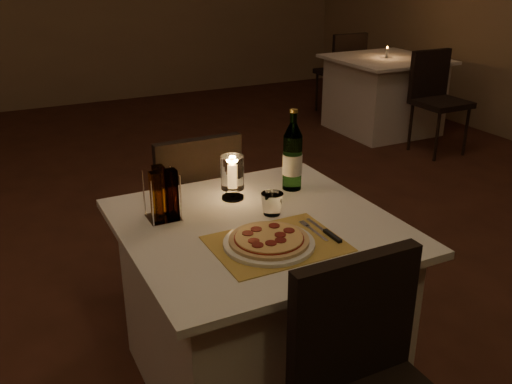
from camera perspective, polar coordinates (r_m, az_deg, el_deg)
name	(u,v)px	position (r m, az deg, el deg)	size (l,w,h in m)	color
floor	(177,356)	(2.72, -7.94, -15.93)	(8.00, 10.00, 0.02)	#442115
main_table	(258,305)	(2.34, 0.22, -11.23)	(1.00, 1.00, 0.74)	silver
chair_near	(371,380)	(1.75, 11.39, -17.93)	(0.42, 0.42, 0.90)	black
chair_far	(193,202)	(2.83, -6.32, -0.96)	(0.42, 0.42, 0.90)	black
placemat	(277,244)	(2.00, 2.06, -5.19)	(0.45, 0.34, 0.00)	gold
plate	(269,243)	(1.99, 1.30, -5.15)	(0.32, 0.32, 0.01)	white
pizza	(269,239)	(1.98, 1.30, -4.73)	(0.28, 0.28, 0.02)	#D8B77F
fork	(312,229)	(2.10, 5.59, -3.75)	(0.02, 0.18, 0.00)	silver
knife	(329,233)	(2.07, 7.30, -4.14)	(0.02, 0.22, 0.01)	black
tumbler	(272,204)	(2.21, 1.62, -1.19)	(0.09, 0.09, 0.09)	white
water_bottle	(292,157)	(2.43, 3.67, 3.46)	(0.08, 0.08, 0.35)	#65A156
hurricane_candle	(232,174)	(2.33, -2.38, 1.81)	(0.10, 0.10, 0.19)	white
cruet_caddy	(163,196)	(2.17, -9.30, -0.41)	(0.12, 0.12, 0.21)	white
neighbor_table_right	(383,94)	(5.96, 12.60, 9.50)	(1.00, 1.00, 0.74)	silver
neighbor_chair_ra	(436,91)	(5.40, 17.51, 9.58)	(0.42, 0.42, 0.90)	black
neighbor_chair_rb	(343,65)	(6.48, 8.74, 12.40)	(0.42, 0.42, 0.90)	black
neighbor_candle_right	(387,53)	(5.88, 12.95, 13.43)	(0.03, 0.03, 0.11)	white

